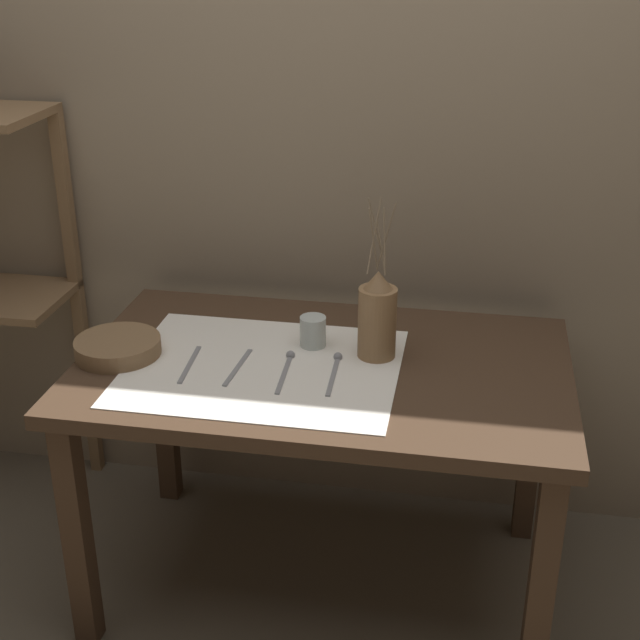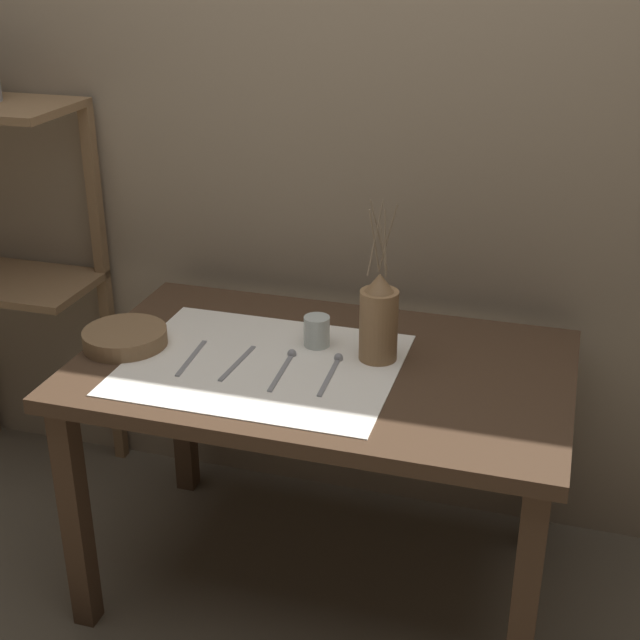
# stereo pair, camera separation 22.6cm
# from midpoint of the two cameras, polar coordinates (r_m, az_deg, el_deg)

# --- Properties ---
(ground_plane) EXTENTS (12.00, 12.00, 0.00)m
(ground_plane) POSITION_cam_midpoint_polar(r_m,az_deg,el_deg) (2.71, -2.31, -16.39)
(ground_plane) COLOR brown
(stone_wall_back) EXTENTS (7.00, 0.06, 2.40)m
(stone_wall_back) POSITION_cam_midpoint_polar(r_m,az_deg,el_deg) (2.61, -0.33, 11.76)
(stone_wall_back) COLOR gray
(stone_wall_back) RESTS_ON ground_plane
(wooden_table) EXTENTS (1.27, 0.78, 0.72)m
(wooden_table) POSITION_cam_midpoint_polar(r_m,az_deg,el_deg) (2.35, -2.56, -4.75)
(wooden_table) COLOR #422D1E
(wooden_table) RESTS_ON ground_plane
(linen_cloth) EXTENTS (0.70, 0.56, 0.00)m
(linen_cloth) POSITION_cam_midpoint_polar(r_m,az_deg,el_deg) (2.29, -6.52, -3.08)
(linen_cloth) COLOR white
(linen_cloth) RESTS_ON wooden_table
(pitcher_with_flowers) EXTENTS (0.10, 0.10, 0.43)m
(pitcher_with_flowers) POSITION_cam_midpoint_polar(r_m,az_deg,el_deg) (2.29, 0.88, 0.10)
(pitcher_with_flowers) COLOR olive
(pitcher_with_flowers) RESTS_ON wooden_table
(wooden_bowl) EXTENTS (0.23, 0.23, 0.05)m
(wooden_bowl) POSITION_cam_midpoint_polar(r_m,az_deg,el_deg) (2.42, -15.45, -1.76)
(wooden_bowl) COLOR brown
(wooden_bowl) RESTS_ON wooden_table
(glass_tumbler_near) EXTENTS (0.07, 0.07, 0.08)m
(glass_tumbler_near) POSITION_cam_midpoint_polar(r_m,az_deg,el_deg) (2.38, -3.18, -0.80)
(glass_tumbler_near) COLOR #B7C1BC
(glass_tumbler_near) RESTS_ON wooden_table
(fork_inner) EXTENTS (0.03, 0.21, 0.00)m
(fork_inner) POSITION_cam_midpoint_polar(r_m,az_deg,el_deg) (2.33, -11.11, -2.87)
(fork_inner) COLOR gray
(fork_inner) RESTS_ON wooden_table
(knife_center) EXTENTS (0.03, 0.21, 0.00)m
(knife_center) POSITION_cam_midpoint_polar(r_m,az_deg,el_deg) (2.29, -8.11, -3.08)
(knife_center) COLOR gray
(knife_center) RESTS_ON wooden_table
(spoon_outer) EXTENTS (0.03, 0.22, 0.02)m
(spoon_outer) POSITION_cam_midpoint_polar(r_m,az_deg,el_deg) (2.30, -4.89, -2.82)
(spoon_outer) COLOR gray
(spoon_outer) RESTS_ON wooden_table
(spoon_inner) EXTENTS (0.03, 0.22, 0.02)m
(spoon_inner) POSITION_cam_midpoint_polar(r_m,az_deg,el_deg) (2.28, -1.80, -2.95)
(spoon_inner) COLOR gray
(spoon_inner) RESTS_ON wooden_table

